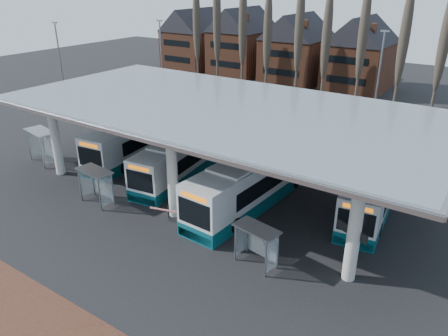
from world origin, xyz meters
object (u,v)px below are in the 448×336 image
Objects in this scene: bus_1 at (185,156)px; shelter_1 at (97,179)px; shelter_0 at (43,139)px; shelter_2 at (258,237)px; bus_0 at (141,137)px; bus_3 at (374,187)px; bus_2 at (255,180)px.

shelter_1 is (-1.99, -7.24, 0.29)m from bus_1.
shelter_0 is at bearing -164.85° from bus_1.
shelter_2 is (12.91, -0.00, -0.12)m from shelter_1.
bus_0 reaches higher than shelter_0.
shelter_1 is at bearing -154.20° from bus_3.
shelter_1 is (-16.21, -10.16, 0.32)m from bus_3.
shelter_1 is at bearing -3.47° from shelter_0.
bus_2 is 8.13m from bus_3.
shelter_0 is 9.84m from shelter_1.
shelter_0 is 1.17× the size of shelter_1.
shelter_1 is at bearing -112.82° from bus_1.
bus_1 is 3.62× the size of shelter_0.
shelter_0 is at bearing -165.60° from bus_2.
shelter_2 is at bearing -41.03° from bus_1.
bus_1 is at bearing -174.67° from bus_3.
bus_3 is 26.89m from shelter_0.
bus_1 is 7.51m from shelter_1.
bus_3 is at bearing -1.42° from bus_0.
bus_1 is 14.52m from bus_3.
bus_1 is 0.91× the size of bus_2.
bus_3 is 4.13× the size of shelter_1.
shelter_1 is at bearing -71.46° from bus_0.
shelter_0 is at bearing -139.84° from bus_0.
shelter_0 is 1.22× the size of shelter_2.
bus_2 reaches higher than shelter_0.
bus_0 is 9.26m from shelter_1.
bus_3 is (14.23, 2.92, -0.03)m from bus_1.
bus_2 reaches higher than bus_1.
bus_0 is at bearing 178.77° from bus_3.
bus_0 is at bearing 163.31° from shelter_2.
bus_2 reaches higher than bus_0.
bus_0 is at bearing 120.75° from shelter_1.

